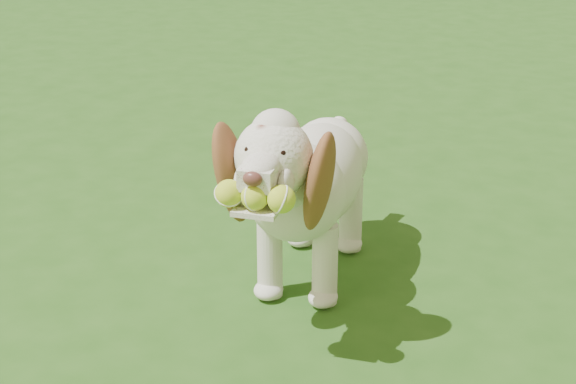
% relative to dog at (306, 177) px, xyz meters
% --- Properties ---
extents(ground, '(80.00, 80.00, 0.00)m').
position_rel_dog_xyz_m(ground, '(-0.07, 0.36, -0.45)').
color(ground, '#244F16').
rests_on(ground, ground).
extents(dog, '(0.51, 1.31, 0.85)m').
position_rel_dog_xyz_m(dog, '(0.00, 0.00, 0.00)').
color(dog, silver).
rests_on(dog, ground).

